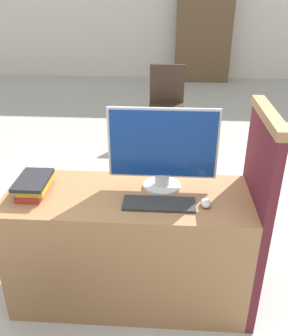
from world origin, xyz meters
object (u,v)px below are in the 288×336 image
Objects in this scene: mouse at (206,203)px; book_stack at (35,185)px; far_chair at (167,99)px; monitor at (163,149)px; keyboard at (159,204)px.

book_stack is (-0.98, 0.09, 0.03)m from mouse.
mouse is 2.92m from far_chair.
monitor is 2.24× the size of book_stack.
mouse is at bearing -29.99° from far_chair.
monitor is 0.31m from keyboard.
mouse is at bearing -5.24° from book_stack.
book_stack is (-0.74, -0.10, -0.20)m from monitor.
keyboard is 1.43× the size of book_stack.
far_chair is at bearing 94.74° from mouse.
book_stack is 2.92m from far_chair.
monitor is at bearing 86.84° from keyboard.
book_stack is at bearing -49.53° from far_chair.
far_chair reaches higher than mouse.
monitor reaches higher than far_chair.
book_stack is (-0.73, 0.10, 0.04)m from keyboard.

